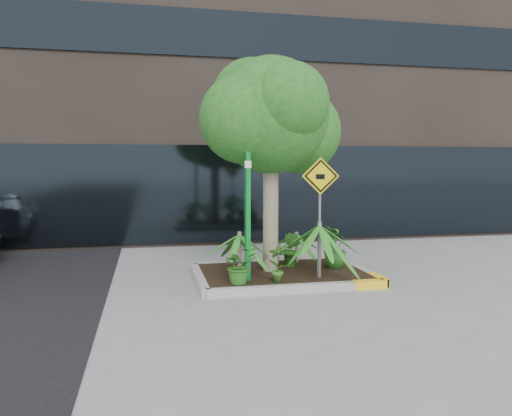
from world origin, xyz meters
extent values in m
plane|color=gray|center=(0.00, 0.00, 0.00)|extent=(80.00, 80.00, 0.00)
cube|color=#2D2621|center=(0.50, 8.50, 7.50)|extent=(18.00, 8.00, 15.00)
cube|color=#9E9E99|center=(0.20, 1.40, 0.07)|extent=(3.20, 0.15, 0.15)
cube|color=#9E9E99|center=(0.20, -0.80, 0.07)|extent=(3.20, 0.15, 0.15)
cube|color=#9E9E99|center=(-1.40, 0.30, 0.07)|extent=(0.15, 2.20, 0.15)
cube|color=#9E9E99|center=(1.80, 0.30, 0.07)|extent=(0.15, 2.20, 0.15)
cube|color=yellow|center=(1.50, -0.80, 0.07)|extent=(0.60, 0.17, 0.15)
cube|color=black|center=(0.20, 0.30, 0.12)|extent=(3.05, 2.05, 0.06)
cylinder|color=gray|center=(-0.01, 0.40, 1.37)|extent=(0.29, 0.29, 2.75)
cylinder|color=gray|center=(0.08, 0.40, 2.38)|extent=(0.52, 0.15, 0.89)
sphere|color=#19581C|center=(-0.01, 0.40, 3.12)|extent=(2.20, 2.20, 2.20)
sphere|color=#19581C|center=(0.63, 0.67, 2.84)|extent=(1.65, 1.65, 1.65)
sphere|color=#19581C|center=(-0.56, 0.21, 3.02)|extent=(1.65, 1.65, 1.65)
sphere|color=#19581C|center=(0.17, -0.15, 3.30)|extent=(1.47, 1.47, 1.47)
sphere|color=#19581C|center=(-0.28, 0.85, 3.48)|extent=(1.56, 1.56, 1.56)
cylinder|color=gray|center=(0.72, -0.33, 0.66)|extent=(0.07, 0.07, 1.01)
cylinder|color=gray|center=(-0.65, 0.20, 0.55)|extent=(0.07, 0.07, 0.80)
cylinder|color=gray|center=(0.72, 1.09, 0.47)|extent=(0.07, 0.07, 0.63)
imported|color=#255F1B|center=(-0.79, -0.53, 0.47)|extent=(0.73, 0.73, 0.65)
imported|color=#215B1B|center=(1.29, 0.34, 0.57)|extent=(0.52, 0.52, 0.83)
imported|color=#32661F|center=(-0.11, -0.55, 0.49)|extent=(0.36, 0.36, 0.68)
imported|color=#245C1A|center=(0.49, 0.63, 0.50)|extent=(0.54, 0.54, 0.71)
cube|color=#0B7F29|center=(-0.60, -0.30, 1.43)|extent=(0.10, 0.10, 2.86)
cube|color=#0B7F29|center=(-0.22, -0.21, 2.50)|extent=(0.78, 0.20, 0.18)
cube|color=#0B7F29|center=(-0.69, 0.08, 2.71)|extent=(0.20, 0.78, 0.18)
cube|color=white|center=(-0.22, -0.23, 2.50)|extent=(0.60, 0.14, 0.04)
cube|color=white|center=(-0.70, 0.08, 2.71)|extent=(0.14, 0.60, 0.04)
cube|color=white|center=(-0.60, -0.35, 2.20)|extent=(0.12, 0.03, 0.12)
cylinder|color=slate|center=(0.72, -0.33, 1.15)|extent=(0.07, 0.13, 2.00)
cube|color=yellow|center=(0.72, -0.35, 1.99)|extent=(0.66, 0.16, 0.67)
cube|color=black|center=(0.72, -0.37, 1.99)|extent=(0.58, 0.13, 0.59)
cube|color=yellow|center=(0.72, -0.37, 1.99)|extent=(0.49, 0.11, 0.51)
cube|color=black|center=(0.71, -0.38, 1.98)|extent=(0.15, 0.04, 0.09)
camera|label=1|loc=(-2.30, -8.83, 2.22)|focal=35.00mm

